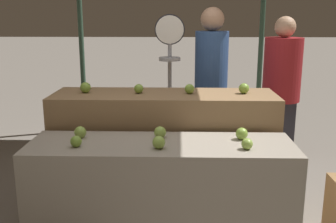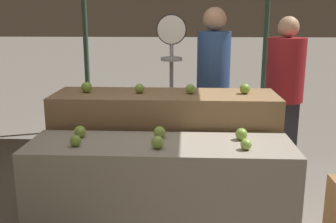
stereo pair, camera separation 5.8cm
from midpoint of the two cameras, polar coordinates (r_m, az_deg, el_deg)
display_counter_front at (r=2.85m, az=-0.52°, el=-12.31°), size 1.83×0.55×0.80m
display_counter_back at (r=3.36m, az=0.07°, el=-6.06°), size 1.83×0.55×1.03m
apple_front_0 at (r=2.68m, az=-12.70°, el=-4.18°), size 0.08×0.08×0.08m
apple_front_1 at (r=2.57m, az=-0.89°, el=-4.49°), size 0.09×0.09×0.09m
apple_front_2 at (r=2.60m, az=11.89°, el=-4.69°), size 0.07×0.07×0.07m
apple_front_3 at (r=2.87m, az=-12.07°, el=-2.90°), size 0.09×0.09×0.09m
apple_front_4 at (r=2.79m, az=-0.64°, el=-3.04°), size 0.09×0.09×0.09m
apple_front_5 at (r=2.80m, az=11.18°, el=-3.23°), size 0.08×0.08×0.08m
apple_back_0 at (r=3.31m, az=-11.24°, el=3.47°), size 0.09×0.09×0.09m
apple_back_1 at (r=3.23m, az=-3.64°, el=3.34°), size 0.08×0.08×0.08m
apple_back_2 at (r=3.20m, az=3.76°, el=3.28°), size 0.08×0.08×0.08m
apple_back_3 at (r=3.26m, az=11.60°, el=3.25°), size 0.09×0.09×0.09m
produce_scale at (r=3.70m, az=0.96°, el=6.88°), size 0.28×0.20×1.67m
person_vendor_at_scale at (r=3.95m, az=6.98°, el=4.33°), size 0.38×0.38×1.74m
person_customer_left at (r=4.36m, az=16.91°, el=3.73°), size 0.51×0.51×1.65m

